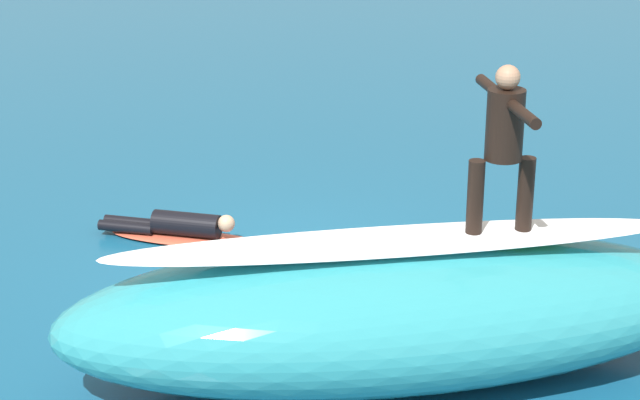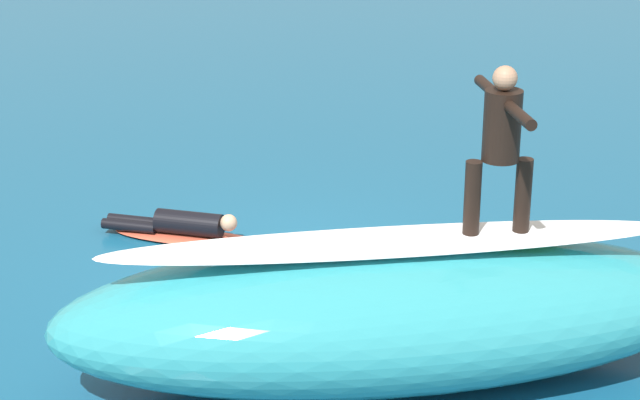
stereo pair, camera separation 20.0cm
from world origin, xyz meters
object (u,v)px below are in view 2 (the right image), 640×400
surfer_riding (501,138)px  surfboard_paddling (190,237)px  surfboard_riding (495,237)px  surfer_paddling (179,223)px

surfer_riding → surfboard_paddling: (2.67, -3.63, -2.27)m
surfer_riding → surfboard_paddling: bearing=-53.6°
surfer_riding → surfboard_paddling: surfer_riding is taller
surfboard_riding → surfer_paddling: size_ratio=1.21×
surfboard_paddling → surfer_paddling: 0.21m
surfboard_riding → surfboard_paddling: (2.67, -3.63, -1.33)m
surfboard_paddling → surfer_paddling: surfer_paddling is taller
surfer_paddling → surfboard_riding: bearing=-29.2°
surfer_riding → surfboard_riding: bearing=0.0°
surfer_riding → surfer_paddling: surfer_riding is taller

